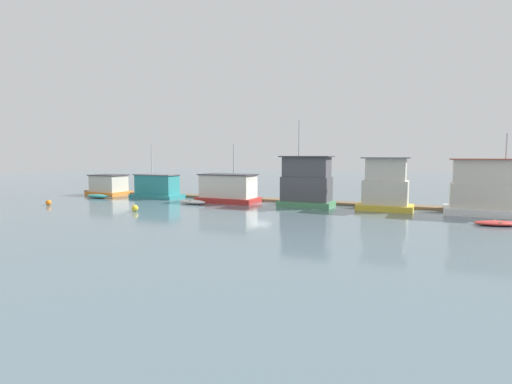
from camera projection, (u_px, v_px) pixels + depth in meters
name	position (u px, v px, depth m)	size (l,w,h in m)	color
ground_plane	(260.00, 203.00, 46.67)	(200.00, 200.00, 0.00)	slate
dock_walkway	(268.00, 200.00, 49.07)	(59.60, 2.01, 0.30)	brown
houseboat_orange	(109.00, 185.00, 56.32)	(5.09, 4.02, 2.86)	orange
houseboat_teal	(157.00, 187.00, 52.31)	(6.54, 3.54, 7.06)	teal
houseboat_red	(228.00, 189.00, 47.60)	(7.11, 3.95, 6.85)	red
houseboat_green	(306.00, 183.00, 43.67)	(5.81, 3.38, 9.46)	#4C9360
houseboat_yellow	(385.00, 188.00, 40.70)	(5.48, 3.40, 5.40)	gold
houseboat_white	(486.00, 190.00, 37.27)	(7.10, 4.02, 7.60)	white
dinghy_teal	(97.00, 196.00, 52.00)	(3.59, 1.11, 0.51)	teal
dinghy_white	(192.00, 202.00, 45.88)	(3.59, 1.34, 0.49)	white
dinghy_red	(498.00, 223.00, 31.91)	(3.82, 2.40, 0.39)	red
buoy_orange	(49.00, 203.00, 44.73)	(0.61, 0.61, 0.61)	orange
buoy_yellow	(135.00, 208.00, 39.86)	(0.67, 0.67, 0.67)	yellow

